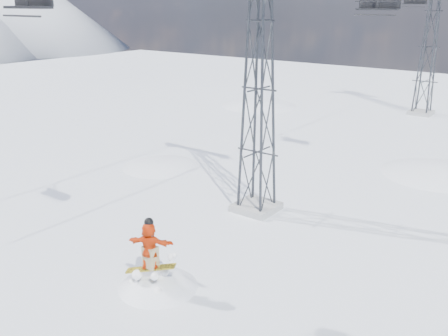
{
  "coord_description": "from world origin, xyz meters",
  "views": [
    {
      "loc": [
        12.07,
        -9.54,
        8.99
      ],
      "look_at": [
        2.02,
        3.93,
        3.35
      ],
      "focal_mm": 40.0,
      "sensor_mm": 36.0,
      "label": 1
    }
  ],
  "objects_px": {
    "snowboarder_jump": "(160,329)",
    "lift_tower_far": "(429,47)",
    "lift_tower_near": "(259,90)",
    "lift_chair_near": "(29,0)"
  },
  "relations": [
    {
      "from": "lift_tower_near",
      "to": "lift_tower_far",
      "type": "height_order",
      "value": "same"
    },
    {
      "from": "lift_tower_near",
      "to": "snowboarder_jump",
      "type": "distance_m",
      "value": 10.24
    },
    {
      "from": "lift_tower_far",
      "to": "snowboarder_jump",
      "type": "xyz_separation_m",
      "value": [
        0.92,
        -32.31,
        -7.11
      ]
    },
    {
      "from": "lift_tower_near",
      "to": "snowboarder_jump",
      "type": "height_order",
      "value": "lift_tower_near"
    },
    {
      "from": "snowboarder_jump",
      "to": "lift_tower_far",
      "type": "bearing_deg",
      "value": 91.63
    },
    {
      "from": "lift_chair_near",
      "to": "lift_tower_near",
      "type": "bearing_deg",
      "value": 76.01
    },
    {
      "from": "lift_tower_near",
      "to": "snowboarder_jump",
      "type": "xyz_separation_m",
      "value": [
        0.92,
        -7.31,
        -7.11
      ]
    },
    {
      "from": "lift_tower_near",
      "to": "lift_chair_near",
      "type": "distance_m",
      "value": 9.77
    },
    {
      "from": "lift_tower_far",
      "to": "lift_chair_near",
      "type": "distance_m",
      "value": 34.09
    },
    {
      "from": "lift_tower_near",
      "to": "lift_chair_near",
      "type": "height_order",
      "value": "lift_tower_near"
    }
  ]
}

